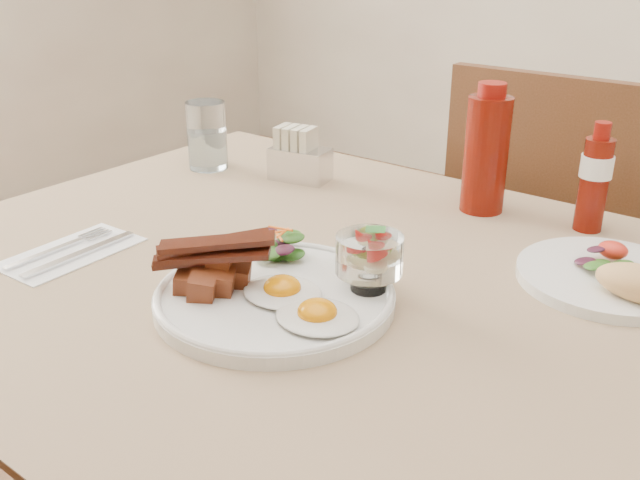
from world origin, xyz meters
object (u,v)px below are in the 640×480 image
(water_glass, at_px, (207,139))
(second_plate, at_px, (617,277))
(fruit_cup, at_px, (369,255))
(hot_sauce_bottle, at_px, (595,179))
(chair_far, at_px, (562,272))
(main_plate, at_px, (275,298))
(ketchup_bottle, at_px, (486,152))
(table, at_px, (383,357))
(sugar_caddy, at_px, (299,158))

(water_glass, bearing_deg, second_plate, -2.69)
(fruit_cup, bearing_deg, hot_sauce_bottle, 71.21)
(second_plate, height_order, water_glass, water_glass)
(chair_far, bearing_deg, main_plate, -96.61)
(hot_sauce_bottle, distance_m, water_glass, 0.66)
(fruit_cup, relative_size, ketchup_bottle, 0.40)
(second_plate, bearing_deg, table, -139.13)
(chair_far, bearing_deg, sugar_caddy, -131.80)
(table, xyz_separation_m, water_glass, (-0.53, 0.22, 0.14))
(table, xyz_separation_m, main_plate, (-0.09, -0.10, 0.10))
(fruit_cup, bearing_deg, table, 76.37)
(main_plate, xyz_separation_m, second_plate, (0.30, 0.28, 0.01))
(chair_far, xyz_separation_m, water_glass, (-0.53, -0.44, 0.28))
(sugar_caddy, bearing_deg, water_glass, -175.37)
(ketchup_bottle, height_order, sugar_caddy, ketchup_bottle)
(hot_sauce_bottle, relative_size, sugar_caddy, 1.44)
(table, relative_size, ketchup_bottle, 6.73)
(main_plate, distance_m, sugar_caddy, 0.45)
(main_plate, xyz_separation_m, fruit_cup, (0.08, 0.07, 0.05))
(table, distance_m, ketchup_bottle, 0.38)
(main_plate, distance_m, second_plate, 0.41)
(fruit_cup, relative_size, second_plate, 0.36)
(second_plate, relative_size, hot_sauce_bottle, 1.40)
(sugar_caddy, relative_size, water_glass, 0.91)
(chair_far, xyz_separation_m, ketchup_bottle, (-0.04, -0.34, 0.32))
(table, relative_size, second_plate, 5.99)
(chair_far, xyz_separation_m, main_plate, (-0.09, -0.76, 0.24))
(main_plate, relative_size, sugar_caddy, 2.54)
(table, distance_m, chair_far, 0.68)
(chair_far, relative_size, water_glass, 7.66)
(second_plate, height_order, sugar_caddy, sugar_caddy)
(second_plate, bearing_deg, chair_far, 113.92)
(chair_far, distance_m, ketchup_bottle, 0.47)
(second_plate, bearing_deg, ketchup_bottle, 149.94)
(hot_sauce_bottle, relative_size, water_glass, 1.31)
(table, distance_m, sugar_caddy, 0.46)
(table, distance_m, fruit_cup, 0.15)
(table, height_order, water_glass, water_glass)
(sugar_caddy, bearing_deg, table, -48.31)
(main_plate, bearing_deg, chair_far, 83.39)
(chair_far, distance_m, water_glass, 0.74)
(main_plate, distance_m, hot_sauce_bottle, 0.50)
(chair_far, bearing_deg, hot_sauce_bottle, -68.76)
(main_plate, relative_size, ketchup_bottle, 1.42)
(hot_sauce_bottle, distance_m, sugar_caddy, 0.48)
(table, bearing_deg, ketchup_bottle, 96.24)
(table, distance_m, main_plate, 0.16)
(chair_far, height_order, main_plate, chair_far)
(chair_far, relative_size, ketchup_bottle, 4.71)
(water_glass, bearing_deg, ketchup_bottle, 12.52)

